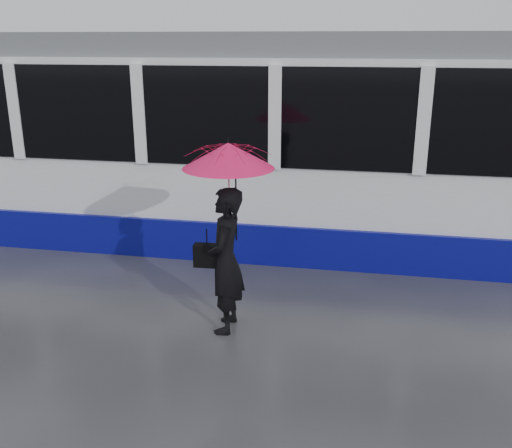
# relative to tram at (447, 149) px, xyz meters

# --- Properties ---
(ground) EXTENTS (90.00, 90.00, 0.00)m
(ground) POSITION_rel_tram_xyz_m (-2.71, -2.50, -1.64)
(ground) COLOR #27272B
(ground) RESTS_ON ground
(rails) EXTENTS (34.00, 1.51, 0.02)m
(rails) POSITION_rel_tram_xyz_m (-2.71, -0.00, -1.63)
(rails) COLOR #3F3D38
(rails) RESTS_ON ground
(tram) EXTENTS (26.00, 2.56, 3.35)m
(tram) POSITION_rel_tram_xyz_m (0.00, 0.00, 0.00)
(tram) COLOR white
(tram) RESTS_ON ground
(woman) EXTENTS (0.44, 0.64, 1.71)m
(woman) POSITION_rel_tram_xyz_m (-2.73, -3.29, -0.79)
(woman) COLOR black
(woman) RESTS_ON ground
(umbrella) EXTENTS (1.05, 1.05, 1.15)m
(umbrella) POSITION_rel_tram_xyz_m (-2.68, -3.29, 0.23)
(umbrella) COLOR #F21470
(umbrella) RESTS_ON ground
(handbag) EXTENTS (0.31, 0.15, 0.44)m
(handbag) POSITION_rel_tram_xyz_m (-2.95, -3.27, -0.74)
(handbag) COLOR black
(handbag) RESTS_ON ground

